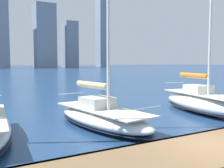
# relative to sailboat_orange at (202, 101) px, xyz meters

# --- Properties ---
(ground_plane) EXTENTS (600.00, 600.00, 0.00)m
(ground_plane) POSITION_rel_sailboat_orange_xyz_m (6.58, 6.33, -0.76)
(ground_plane) COLOR navy
(dock_pier) EXTENTS (28.00, 2.80, 0.60)m
(dock_pier) POSITION_rel_sailboat_orange_xyz_m (6.58, 6.23, -0.22)
(dock_pier) COLOR brown
(dock_pier) RESTS_ON ground
(sailboat_orange) EXTENTS (3.56, 7.76, 12.61)m
(sailboat_orange) POSITION_rel_sailboat_orange_xyz_m (0.00, 0.00, 0.00)
(sailboat_orange) COLOR white
(sailboat_orange) RESTS_ON ground
(sailboat_tan) EXTENTS (3.41, 7.45, 10.24)m
(sailboat_tan) POSITION_rel_sailboat_orange_xyz_m (7.61, 0.15, -0.16)
(sailboat_tan) COLOR silver
(sailboat_tan) RESTS_ON ground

